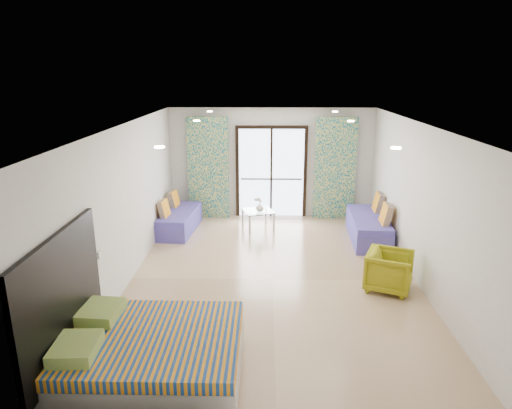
{
  "coord_description": "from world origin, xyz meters",
  "views": [
    {
      "loc": [
        -0.13,
        -7.36,
        3.54
      ],
      "look_at": [
        -0.31,
        0.78,
        1.15
      ],
      "focal_mm": 32.0,
      "sensor_mm": 36.0,
      "label": 1
    }
  ],
  "objects_px": {
    "bed": "(152,355)",
    "daybed_left": "(179,220)",
    "armchair": "(389,269)",
    "daybed_right": "(369,227)",
    "coffee_table": "(258,212)"
  },
  "relations": [
    {
      "from": "bed",
      "to": "daybed_left",
      "type": "xyz_separation_m",
      "value": [
        -0.64,
        5.23,
        -0.04
      ]
    },
    {
      "from": "daybed_left",
      "to": "armchair",
      "type": "xyz_separation_m",
      "value": [
        4.05,
        -2.86,
        0.11
      ]
    },
    {
      "from": "bed",
      "to": "armchair",
      "type": "xyz_separation_m",
      "value": [
        3.42,
        2.37,
        0.07
      ]
    },
    {
      "from": "daybed_right",
      "to": "armchair",
      "type": "distance_m",
      "value": 2.39
    },
    {
      "from": "bed",
      "to": "coffee_table",
      "type": "xyz_separation_m",
      "value": [
        1.17,
        5.42,
        0.09
      ]
    },
    {
      "from": "bed",
      "to": "armchair",
      "type": "height_order",
      "value": "armchair"
    },
    {
      "from": "coffee_table",
      "to": "armchair",
      "type": "height_order",
      "value": "coffee_table"
    },
    {
      "from": "daybed_right",
      "to": "daybed_left",
      "type": "bearing_deg",
      "value": 176.72
    },
    {
      "from": "coffee_table",
      "to": "daybed_right",
      "type": "bearing_deg",
      "value": -15.49
    },
    {
      "from": "armchair",
      "to": "bed",
      "type": "bearing_deg",
      "value": 146.95
    },
    {
      "from": "daybed_right",
      "to": "coffee_table",
      "type": "distance_m",
      "value": 2.52
    },
    {
      "from": "daybed_right",
      "to": "coffee_table",
      "type": "relative_size",
      "value": 2.31
    },
    {
      "from": "daybed_left",
      "to": "daybed_right",
      "type": "relative_size",
      "value": 0.9
    },
    {
      "from": "bed",
      "to": "armchair",
      "type": "relative_size",
      "value": 2.8
    },
    {
      "from": "bed",
      "to": "coffee_table",
      "type": "relative_size",
      "value": 2.45
    }
  ]
}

